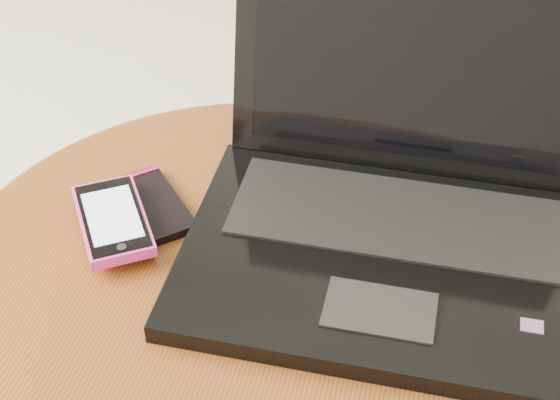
# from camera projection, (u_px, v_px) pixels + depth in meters

# --- Properties ---
(table) EXTENTS (0.60, 0.60, 0.48)m
(table) POSITION_uv_depth(u_px,v_px,m) (250.00, 347.00, 0.85)
(table) COLOR #532A1A
(table) RESTS_ON ground
(laptop) EXTENTS (0.39, 0.33, 0.25)m
(laptop) POSITION_uv_depth(u_px,v_px,m) (399.00, 202.00, 0.79)
(laptop) COLOR black
(laptop) RESTS_ON table
(phone_black) EXTENTS (0.12, 0.12, 0.01)m
(phone_black) POSITION_uv_depth(u_px,v_px,m) (151.00, 206.00, 0.85)
(phone_black) COLOR black
(phone_black) RESTS_ON table
(phone_pink) EXTENTS (0.11, 0.13, 0.01)m
(phone_pink) POSITION_uv_depth(u_px,v_px,m) (113.00, 220.00, 0.82)
(phone_pink) COLOR #E6379E
(phone_pink) RESTS_ON phone_black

